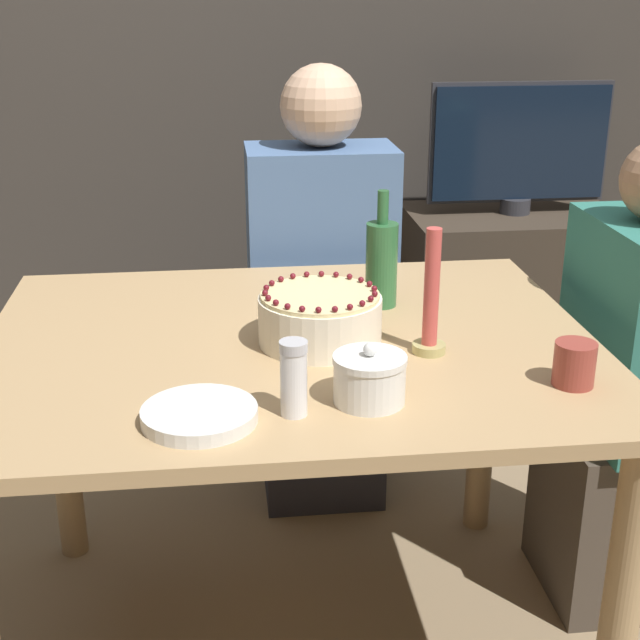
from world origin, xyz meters
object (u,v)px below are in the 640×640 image
object	(u,v)px
sugar_bowl	(369,378)
candle	(431,304)
cake	(320,318)
bottle	(382,262)
person_woman_floral	(631,412)
person_man_blue_shirt	(321,317)
tv_monitor	(520,146)
sugar_shaker	(294,378)

from	to	relation	value
sugar_bowl	candle	xyz separation A→B (m)	(0.15, 0.20, 0.06)
cake	bottle	xyz separation A→B (m)	(0.16, 0.20, 0.05)
candle	person_woman_floral	distance (m)	0.70
candle	person_man_blue_shirt	size ratio (longest dim) A/B	0.20
cake	person_woman_floral	size ratio (longest dim) A/B	0.22
candle	person_man_blue_shirt	xyz separation A→B (m)	(-0.12, 0.78, -0.32)
sugar_bowl	person_man_blue_shirt	distance (m)	1.02
person_woman_floral	tv_monitor	bearing A→B (deg)	-1.76
tv_monitor	cake	bearing A→B (deg)	-124.14
cake	tv_monitor	world-z (taller)	tv_monitor
person_woman_floral	bottle	bearing A→B (deg)	84.73
candle	tv_monitor	distance (m)	1.37
sugar_bowl	person_woman_floral	size ratio (longest dim) A/B	0.11
sugar_shaker	person_woman_floral	xyz separation A→B (m)	(0.84, 0.46, -0.34)
cake	sugar_bowl	bearing A→B (deg)	-79.17
person_woman_floral	sugar_bowl	bearing A→B (deg)	120.97
sugar_bowl	sugar_shaker	world-z (taller)	sugar_shaker
tv_monitor	sugar_bowl	bearing A→B (deg)	-117.08
sugar_bowl	person_woman_floral	world-z (taller)	person_woman_floral
sugar_bowl	person_woman_floral	distance (m)	0.88
candle	person_woman_floral	xyz separation A→B (m)	(0.55, 0.22, -0.38)
sugar_shaker	person_woman_floral	size ratio (longest dim) A/B	0.12
person_man_blue_shirt	tv_monitor	size ratio (longest dim) A/B	2.09
cake	person_woman_floral	world-z (taller)	person_woman_floral
candle	tv_monitor	bearing A→B (deg)	64.77
person_man_blue_shirt	sugar_bowl	bearing A→B (deg)	88.10
candle	tv_monitor	world-z (taller)	tv_monitor
sugar_shaker	person_woman_floral	bearing A→B (deg)	28.57
bottle	person_woman_floral	xyz separation A→B (m)	(0.60, -0.06, -0.38)
sugar_bowl	bottle	world-z (taller)	bottle
cake	candle	distance (m)	0.22
person_man_blue_shirt	person_woman_floral	xyz separation A→B (m)	(0.67, -0.56, -0.06)
cake	person_man_blue_shirt	bearing A→B (deg)	83.13
tv_monitor	person_man_blue_shirt	bearing A→B (deg)	-147.19
sugar_bowl	sugar_shaker	size ratio (longest dim) A/B	0.97
person_woman_floral	person_man_blue_shirt	bearing A→B (deg)	50.03
cake	sugar_shaker	world-z (taller)	sugar_shaker
bottle	person_man_blue_shirt	xyz separation A→B (m)	(-0.07, 0.51, -0.32)
person_woman_floral	sugar_shaker	bearing A→B (deg)	118.57
sugar_bowl	person_man_blue_shirt	xyz separation A→B (m)	(0.03, 0.99, -0.26)
cake	person_man_blue_shirt	world-z (taller)	person_man_blue_shirt
cake	sugar_shaker	distance (m)	0.32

